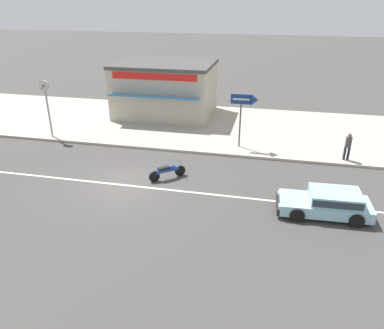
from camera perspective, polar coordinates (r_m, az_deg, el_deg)
ground_plane at (r=18.69m, az=-10.33°, el=-3.11°), size 160.00×160.00×0.00m
lane_centre_stripe at (r=18.69m, az=-10.33°, el=-3.10°), size 50.40×0.14×0.01m
kerb_strip at (r=27.11m, az=-2.68°, el=6.23°), size 68.00×10.00×0.15m
hatchback_pale_blue_0 at (r=16.76m, az=20.03°, el=-5.43°), size 3.89×1.86×1.10m
motorcycle_0 at (r=18.89m, az=-3.73°, el=-0.99°), size 1.58×1.38×0.80m
street_clock at (r=25.25m, az=-21.35°, el=9.69°), size 0.62×0.22×3.61m
arrow_signboard at (r=21.97m, az=8.89°, el=9.23°), size 1.58×0.63×3.23m
pedestrian_mid_kerb at (r=22.20m, az=22.69°, el=2.82°), size 0.34×0.34×1.56m
shopfront_corner_warung at (r=28.72m, az=-4.08°, el=11.45°), size 7.14×6.14×3.91m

